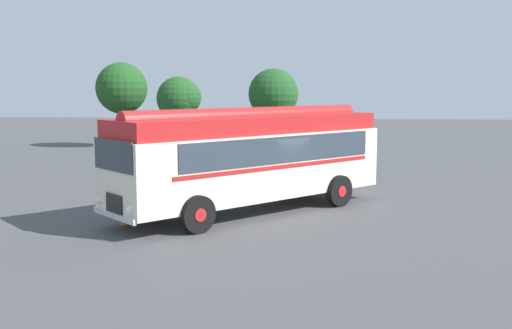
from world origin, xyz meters
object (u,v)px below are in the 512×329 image
at_px(car_mid_left, 309,148).
at_px(traffic_cone, 127,215).
at_px(vintage_bus, 251,156).
at_px(car_near_left, 261,146).
at_px(box_van, 217,137).

bearing_deg(car_mid_left, traffic_cone, -109.21).
height_order(vintage_bus, car_near_left, vintage_bus).
distance_m(car_near_left, traffic_cone, 16.53).
relative_size(vintage_bus, car_mid_left, 2.08).
distance_m(vintage_bus, car_mid_left, 13.41).
height_order(vintage_bus, box_van, vintage_bus).
distance_m(vintage_bus, box_van, 13.78).
bearing_deg(box_van, car_mid_left, -1.22).
distance_m(vintage_bus, traffic_cone, 4.51).
bearing_deg(car_mid_left, box_van, 178.78).
height_order(car_near_left, car_mid_left, same).
bearing_deg(car_near_left, traffic_cone, -99.11).
bearing_deg(car_near_left, box_van, -162.84).
xyz_separation_m(car_near_left, traffic_cone, (-2.61, -16.31, -0.57)).
distance_m(box_van, traffic_cone, 15.61).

